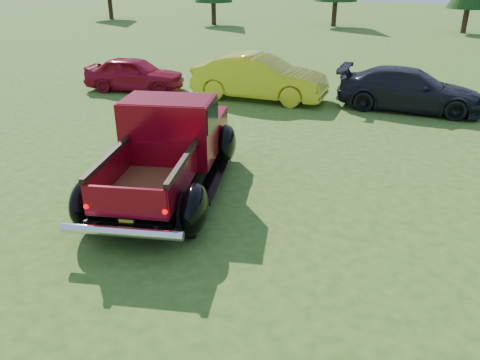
{
  "coord_description": "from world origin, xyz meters",
  "views": [
    {
      "loc": [
        2.74,
        -6.45,
        4.16
      ],
      "look_at": [
        0.38,
        0.2,
        0.93
      ],
      "focal_mm": 35.0,
      "sensor_mm": 36.0,
      "label": 1
    }
  ],
  "objects": [
    {
      "name": "show_car_grey",
      "position": [
        2.9,
        9.0,
        0.64
      ],
      "size": [
        4.49,
        1.98,
        1.28
      ],
      "primitive_type": "imported",
      "rotation": [
        0.0,
        0.0,
        1.53
      ],
      "color": "black",
      "rests_on": "ground"
    },
    {
      "name": "ground",
      "position": [
        0.0,
        0.0,
        0.0
      ],
      "size": [
        120.0,
        120.0,
        0.0
      ],
      "primitive_type": "plane",
      "color": "#335518",
      "rests_on": "ground"
    },
    {
      "name": "pickup_truck",
      "position": [
        -1.56,
        1.46,
        0.87
      ],
      "size": [
        3.11,
        5.19,
        1.83
      ],
      "rotation": [
        0.0,
        0.0,
        0.2
      ],
      "color": "black",
      "rests_on": "ground"
    },
    {
      "name": "show_car_yellow",
      "position": [
        -1.92,
        8.65,
        0.74
      ],
      "size": [
        4.54,
        1.66,
        1.49
      ],
      "primitive_type": "imported",
      "rotation": [
        0.0,
        0.0,
        1.55
      ],
      "color": "yellow",
      "rests_on": "ground"
    },
    {
      "name": "show_car_red",
      "position": [
        -6.57,
        8.33,
        0.6
      ],
      "size": [
        3.73,
        1.96,
        1.21
      ],
      "primitive_type": "imported",
      "rotation": [
        0.0,
        0.0,
        1.73
      ],
      "color": "maroon",
      "rests_on": "ground"
    }
  ]
}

